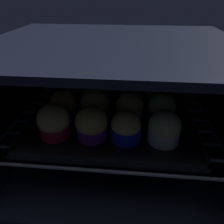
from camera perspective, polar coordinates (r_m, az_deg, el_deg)
name	(u,v)px	position (r cm, az deg, el deg)	size (l,w,h in cm)	color
oven_cavity	(114,103)	(61.43, 0.48, 2.44)	(59.00, 47.00, 37.00)	black
oven_rack	(112,121)	(59.53, 0.10, -2.38)	(54.80, 42.00, 0.80)	#444756
baking_tray	(112,120)	(58.01, 0.00, -2.10)	(42.53, 34.04, 2.20)	black
muffin_row0_col0	(54,122)	(51.16, -15.40, -2.64)	(7.63, 7.63, 8.32)	red
muffin_row0_col1	(92,124)	(49.07, -5.54, -3.33)	(7.55, 7.55, 8.07)	#7A238C
muffin_row0_col2	(126,128)	(48.70, 3.77, -4.24)	(7.15, 7.15, 7.23)	#1928B7
muffin_row0_col3	(164,128)	(49.04, 13.95, -4.24)	(7.22, 7.22, 7.89)	silver
muffin_row1_col0	(64,105)	(58.11, -12.80, 1.76)	(7.15, 7.15, 7.94)	#7A238C
muffin_row1_col1	(95,105)	(56.49, -4.62, 2.00)	(7.72, 7.72, 8.82)	red
muffin_row1_col2	(129,108)	(55.75, 4.72, 1.19)	(7.35, 7.35, 7.87)	silver
muffin_row1_col3	(161,109)	(56.59, 13.17, 0.87)	(7.15, 7.15, 7.92)	#1928B7
muffin_row2_col0	(72,93)	(65.82, -10.68, 5.20)	(7.15, 7.15, 7.43)	silver
muffin_row2_col1	(100,92)	(63.92, -3.38, 5.42)	(7.15, 7.15, 8.06)	#7A238C
muffin_row2_col2	(130,95)	(63.50, 4.93, 4.73)	(7.15, 7.15, 7.38)	red
muffin_row2_col3	(157,94)	(63.46, 12.02, 4.75)	(7.31, 7.31, 8.55)	#7A238C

